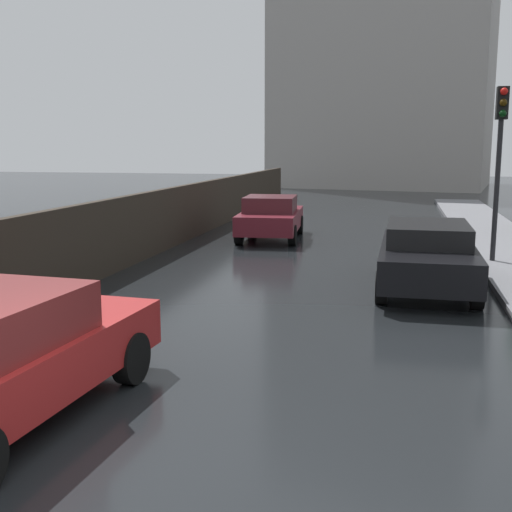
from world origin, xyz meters
TOP-DOWN VIEW (x-y plane):
  - ground at (0.00, 0.00)m, footprint 120.00×120.00m
  - car_maroon_near_kerb at (-1.77, 14.83)m, footprint 2.03×4.02m
  - car_black_mid_road at (2.70, 8.58)m, footprint 1.94×4.40m
  - traffic_light at (4.38, 11.48)m, footprint 0.26×0.39m
  - distant_tower at (1.05, 43.56)m, footprint 16.08×13.97m

SIDE VIEW (x-z plane):
  - ground at x=0.00m, z-range 0.00..0.00m
  - car_maroon_near_kerb at x=-1.77m, z-range 0.02..1.37m
  - car_black_mid_road at x=2.70m, z-range 0.05..1.38m
  - traffic_light at x=4.38m, z-range 0.95..5.05m
  - distant_tower at x=1.05m, z-range -2.77..25.86m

